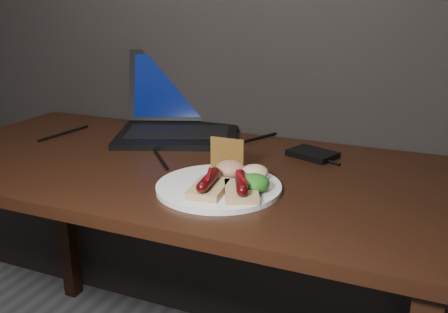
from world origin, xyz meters
The scene contains 11 objects.
desk centered at (0.00, 1.38, 0.66)m, with size 1.40×0.70×0.75m.
laptop centered at (-0.12, 1.66, 0.80)m, with size 0.47×0.48×0.25m.
hard_drive centered at (0.33, 1.58, 0.76)m, with size 0.12×0.09×0.02m, color black.
desk_cables centered at (-0.03, 1.53, 0.75)m, with size 0.88×0.44×0.01m.
plate centered at (0.19, 1.26, 0.76)m, with size 0.28×0.28×0.01m, color white.
bread_sausage_center centered at (0.19, 1.21, 0.78)m, with size 0.08×0.12×0.04m.
bread_sausage_right centered at (0.26, 1.22, 0.78)m, with size 0.11×0.13×0.04m.
crispbread centered at (0.18, 1.34, 0.80)m, with size 0.09×0.01×0.09m, color olive.
salad_greens centered at (0.28, 1.25, 0.78)m, with size 0.07×0.07×0.04m, color #206313.
salsa_mound centered at (0.20, 1.31, 0.78)m, with size 0.07×0.07×0.04m, color #9E190F.
coleslaw_mound centered at (0.26, 1.32, 0.78)m, with size 0.06×0.06×0.04m, color beige.
Camera 1 is at (0.62, 0.29, 1.17)m, focal length 40.00 mm.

